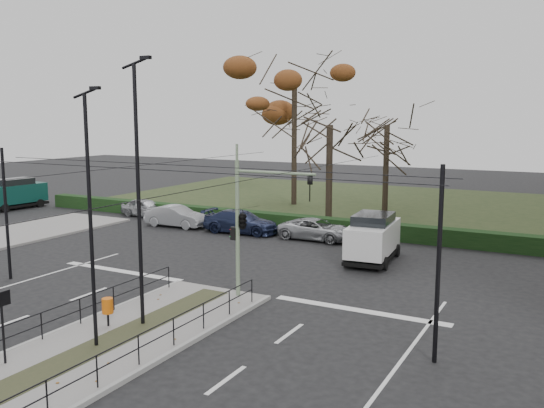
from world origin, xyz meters
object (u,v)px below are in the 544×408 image
Objects in this scene: streetlamp_median_near at (91,218)px; green_van at (16,193)px; parked_car_fourth at (316,229)px; bare_tree_center at (387,131)px; streetlamp_median_far at (139,193)px; litter_bin at (108,306)px; parked_car_second at (176,216)px; bare_tree_near at (330,133)px; white_van at (373,237)px; parked_car_third at (241,222)px; rust_tree at (295,76)px; traffic_light at (244,218)px; parked_car_first at (145,208)px; info_panel at (1,307)px.

streetlamp_median_near is 1.62× the size of green_van.
bare_tree_center reaches higher than parked_car_fourth.
parked_car_fourth is at bearing 92.20° from streetlamp_median_far.
litter_bin is 0.23× the size of parked_car_second.
bare_tree_near is (-0.61, 21.29, 5.49)m from litter_bin.
bare_tree_center reaches higher than white_van.
green_van is at bearing -169.42° from bare_tree_near.
parked_car_third is 15.77m from rust_tree.
rust_tree is (-9.35, 23.65, 7.31)m from traffic_light.
traffic_light reaches higher than green_van.
green_van is at bearing 146.11° from streetlamp_median_near.
litter_bin is 0.25× the size of parked_car_first.
green_van is (-26.24, -0.58, 0.65)m from parked_car_fourth.
streetlamp_median_near reaches higher than traffic_light.
parked_car_first is 0.88× the size of parked_car_fourth.
info_panel is 26.18m from parked_car_first.
traffic_light is 6.24m from litter_bin.
bare_tree_near is at bearing -100.21° from bare_tree_center.
streetlamp_median_far is 1.84× the size of parked_car_third.
bare_tree_center is at bearing 93.87° from traffic_light.
streetlamp_median_far is at bearing -164.46° from parked_car_third.
traffic_light is 30.66m from green_van.
parked_car_fourth is (-2.15, 11.98, -2.72)m from traffic_light.
streetlamp_median_far is 23.72m from parked_car_first.
parked_car_third is (-4.28, 20.48, -1.13)m from info_panel.
bare_tree_center is at bearing 90.21° from streetlamp_median_near.
parked_car_second is 16.22m from green_van.
bare_tree_near reaches higher than parked_car_fourth.
parked_car_second is 11.74m from bare_tree_near.
streetlamp_median_far is 1.02× the size of bare_tree_near.
streetlamp_median_far reaches higher than info_panel.
streetlamp_median_near reaches higher than info_panel.
streetlamp_median_near is 25.35m from parked_car_first.
parked_car_first is at bearing 62.16° from parked_car_second.
info_panel is at bearing -38.58° from green_van.
streetlamp_median_near reaches higher than litter_bin.
info_panel is 0.50× the size of parked_car_second.
rust_tree is at bearing 5.96° from parked_car_third.
streetlamp_median_near is at bearing -166.70° from parked_car_third.
white_van is at bearing 73.23° from traffic_light.
parked_car_second is (-12.17, 11.30, -2.64)m from traffic_light.
bare_tree_center is 8.11m from bare_tree_near.
rust_tree is 10.71m from bare_tree_near.
parked_car_fourth is 0.95× the size of white_van.
rust_tree reaches higher than traffic_light.
info_panel is at bearing -89.69° from bare_tree_near.
bare_tree_center reaches higher than parked_car_second.
rust_tree is at bearing -29.67° from parked_car_first.
green_van is (-30.95, 2.89, -0.00)m from white_van.
litter_bin is 0.22× the size of parked_car_fourth.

